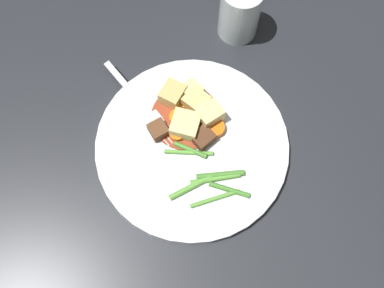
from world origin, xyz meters
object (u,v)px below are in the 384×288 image
Objects in this scene: carrot_slice_1 at (177,133)px; fork at (142,104)px; potato_chunk_0 at (172,95)px; meat_chunk_1 at (158,130)px; carrot_slice_2 at (181,100)px; carrot_slice_3 at (215,128)px; potato_chunk_2 at (196,102)px; meat_chunk_0 at (202,135)px; water_glass at (240,11)px; potato_chunk_3 at (185,125)px; potato_chunk_1 at (210,115)px; carrot_slice_0 at (178,118)px; dinner_plate at (192,146)px; potato_chunk_4 at (192,92)px.

carrot_slice_1 is 0.14× the size of fork.
potato_chunk_0 is 0.06m from meat_chunk_1.
carrot_slice_2 is 0.97× the size of carrot_slice_3.
meat_chunk_1 is (-0.02, 0.07, -0.00)m from potato_chunk_2.
meat_chunk_0 is at bearing -119.03° from meat_chunk_1.
water_glass is (0.08, -0.20, 0.03)m from fork.
water_glass is at bearing -67.34° from fork.
potato_chunk_0 is 0.05m from potato_chunk_3.
potato_chunk_3 is 0.41× the size of water_glass.
carrot_slice_1 is 0.06m from carrot_slice_3.
meat_chunk_0 is (-0.02, 0.02, -0.01)m from potato_chunk_1.
carrot_slice_2 is at bearing -128.51° from potato_chunk_0.
carrot_slice_0 is 0.63× the size of potato_chunk_3.
potato_chunk_2 is 0.17m from water_glass.
dinner_plate is 8.61× the size of potato_chunk_2.
potato_chunk_4 is at bearing -77.98° from carrot_slice_2.
water_glass reaches higher than fork.
meat_chunk_0 is at bearing 137.30° from potato_chunk_1.
potato_chunk_1 is 0.08m from meat_chunk_1.
potato_chunk_1 reaches higher than potato_chunk_2.
potato_chunk_0 is 0.03m from potato_chunk_4.
fork is (0.07, 0.03, -0.00)m from carrot_slice_1.
carrot_slice_1 is at bearing 140.17° from potato_chunk_4.
carrot_slice_0 is at bearing 70.31° from potato_chunk_1.
fork is (0.05, 0.01, -0.01)m from meat_chunk_1.
carrot_slice_2 is 0.16× the size of fork.
meat_chunk_1 is 0.15× the size of fork.
potato_chunk_4 is (0.07, 0.01, 0.01)m from carrot_slice_3.
fork is at bearing 112.66° from water_glass.
carrot_slice_1 is 0.04m from meat_chunk_0.
carrot_slice_0 is 0.75× the size of potato_chunk_2.
potato_chunk_3 reaches higher than meat_chunk_0.
meat_chunk_0 is 0.21m from water_glass.
dinner_plate is 0.03m from meat_chunk_0.
carrot_slice_2 is at bearing -13.35° from potato_chunk_3.
carrot_slice_1 is at bearing 96.51° from potato_chunk_1.
carrot_slice_0 is 0.97× the size of meat_chunk_1.
potato_chunk_3 is 0.21m from water_glass.
dinner_plate is 0.03m from potato_chunk_3.
meat_chunk_0 is at bearing -118.99° from carrot_slice_1.
carrot_slice_2 is 0.02m from potato_chunk_4.
meat_chunk_1 is (0.03, 0.08, 0.00)m from carrot_slice_3.
potato_chunk_1 is 0.36× the size of water_glass.
water_glass reaches higher than potato_chunk_4.
potato_chunk_1 is 1.04× the size of potato_chunk_2.
carrot_slice_3 is 0.86× the size of potato_chunk_2.
carrot_slice_3 is 0.07m from potato_chunk_4.
potato_chunk_0 is at bearing 38.15° from potato_chunk_1.
potato_chunk_3 is at bearing -73.05° from carrot_slice_1.
potato_chunk_3 reaches higher than meat_chunk_1.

